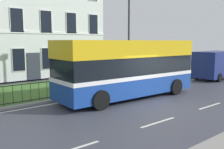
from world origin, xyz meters
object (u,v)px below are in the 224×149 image
Objects in this scene: white_panel_van at (217,65)px; georgian_townhouse at (11,9)px; single_decker_bus at (128,68)px; street_lamp_post at (129,29)px.

georgian_townhouse is at bearing 130.85° from white_panel_van.
georgian_townhouse reaches higher than white_panel_van.
white_panel_van is (10.99, 0.44, -0.50)m from single_decker_bus.
single_decker_bus is at bearing -179.83° from white_panel_van.
street_lamp_post is at bearing 161.84° from white_panel_van.
white_panel_van is at bearing 4.01° from single_decker_bus.
single_decker_bus is 1.23× the size of street_lamp_post.
georgian_townhouse is 19.40m from white_panel_van.
georgian_townhouse is 2.09× the size of street_lamp_post.
white_panel_van is 0.80× the size of street_lamp_post.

